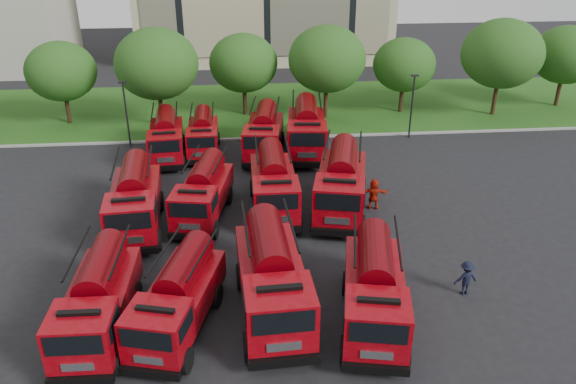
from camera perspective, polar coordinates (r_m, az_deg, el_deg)
name	(u,v)px	position (r m, az deg, el deg)	size (l,w,h in m)	color
ground	(275,262)	(29.05, -1.36, -7.14)	(140.00, 140.00, 0.00)	black
lawn	(256,108)	(52.71, -3.31, 8.56)	(70.00, 16.00, 0.12)	#295215
curb	(259,138)	(45.05, -2.92, 5.48)	(70.00, 0.30, 0.14)	gray
tree_1	(61,71)	(50.72, -22.06, 11.30)	(5.71, 5.71, 6.98)	#382314
tree_2	(157,64)	(47.40, -13.21, 12.57)	(6.72, 6.72, 8.22)	#382314
tree_3	(243,63)	(49.54, -4.55, 12.93)	(5.88, 5.88, 7.19)	#382314
tree_4	(327,59)	(48.54, 3.98, 13.32)	(6.55, 6.55, 8.01)	#382314
tree_5	(404,65)	(51.22, 11.73, 12.53)	(5.46, 5.46, 6.68)	#382314
tree_6	(502,54)	(52.47, 20.93, 12.99)	(6.89, 6.89, 8.42)	#382314
tree_7	(566,55)	(57.63, 26.43, 12.37)	(6.05, 6.05, 7.39)	#382314
lamp_post_0	(126,110)	(44.27, -16.13, 7.97)	(0.60, 0.25, 5.11)	black
lamp_post_1	(412,103)	(45.49, 12.50, 8.86)	(0.60, 0.25, 5.11)	black
fire_truck_0	(98,300)	(25.05, -18.71, -10.32)	(2.73, 7.14, 3.23)	black
fire_truck_1	(178,298)	(24.43, -11.09, -10.48)	(4.00, 7.19, 3.11)	black
fire_truck_2	(272,277)	(24.73, -1.62, -8.64)	(3.26, 8.14, 3.64)	black
fire_truck_3	(375,289)	(24.56, 8.79, -9.69)	(3.91, 7.69, 3.34)	black
fire_truck_4	(135,199)	(32.52, -15.31, -0.73)	(3.29, 7.81, 3.47)	black
fire_truck_5	(203,192)	(32.96, -8.60, 0.01)	(3.56, 7.21, 3.14)	black
fire_truck_6	(274,183)	(33.36, -1.47, 0.90)	(2.79, 7.51, 3.41)	black
fire_truck_7	(341,182)	(33.35, 5.42, 0.99)	(4.44, 8.39, 3.63)	black
fire_truck_8	(166,137)	(41.88, -12.26, 5.48)	(2.97, 7.07, 3.14)	black
fire_truck_9	(203,134)	(42.33, -8.64, 5.84)	(2.46, 6.43, 2.91)	black
fire_truck_10	(264,133)	(41.47, -2.44, 6.01)	(3.46, 7.60, 3.34)	black
fire_truck_11	(306,129)	(41.81, 1.89, 6.40)	(3.57, 8.21, 3.63)	black
firefighter_2	(382,336)	(24.81, 9.50, -14.26)	(0.89, 0.51, 1.52)	#A51D0C
firefighter_3	(463,293)	(28.12, 17.39, -9.77)	(1.11, 0.57, 1.72)	black
firefighter_4	(101,293)	(28.31, -18.44, -9.67)	(0.76, 0.50, 1.55)	black
firefighter_5	(373,208)	(34.57, 8.60, -1.63)	(1.80, 0.78, 1.94)	#A51D0C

